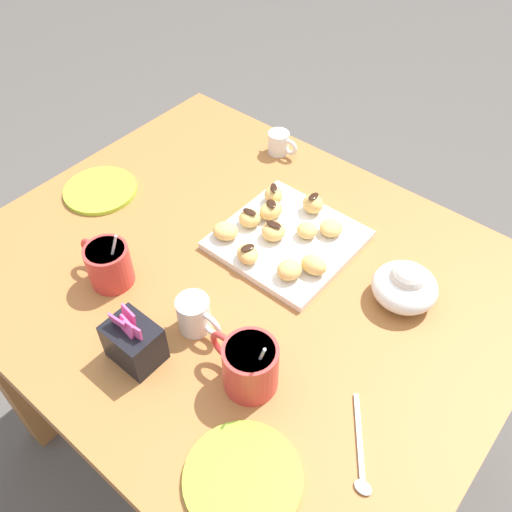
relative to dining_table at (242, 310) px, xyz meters
The scene contains 29 objects.
ground_plane 0.62m from the dining_table, ahead, with size 8.00×8.00×0.00m, color #514C47.
dining_table is the anchor object (origin of this frame).
pastry_plate_square 0.19m from the dining_table, 100.57° to the right, with size 0.26×0.26×0.02m, color silver.
coffee_mug_red_left 0.31m from the dining_table, 134.49° to the left, with size 0.13×0.09×0.15m.
coffee_mug_red_right 0.31m from the dining_table, 44.72° to the left, with size 0.12×0.08×0.13m.
cream_pitcher_white 0.23m from the dining_table, 99.74° to the left, with size 0.10×0.06×0.07m.
sugar_caddy 0.31m from the dining_table, 88.11° to the left, with size 0.09×0.07×0.11m.
ice_cream_bowl 0.36m from the dining_table, 152.90° to the right, with size 0.12×0.12×0.09m.
chocolate_sauce_pitcher 0.43m from the dining_table, 62.59° to the right, with size 0.09×0.05×0.06m.
saucer_lime_left 0.43m from the dining_table, 131.39° to the left, with size 0.18×0.18×0.01m, color #9EC633.
saucer_lime_right 0.43m from the dining_table, ahead, with size 0.16×0.16×0.01m, color #9EC633.
loose_spoon_near_saucer 0.44m from the dining_table, 156.63° to the left, with size 0.11×0.13×0.01m.
beignet_0 0.22m from the dining_table, 74.01° to the right, with size 0.04×0.05×0.04m, color #E5B260.
chocolate_drizzle_0 0.24m from the dining_table, 74.01° to the right, with size 0.03×0.02×0.01m, color black.
beignet_1 0.23m from the dining_table, 108.19° to the right, with size 0.04×0.04×0.03m, color #E5B260.
beignet_2 0.22m from the dining_table, 145.73° to the right, with size 0.04×0.05×0.04m, color #E5B260.
beignet_3 0.28m from the dining_table, 93.73° to the right, with size 0.04×0.05×0.04m, color #E5B260.
chocolate_drizzle_3 0.29m from the dining_table, 93.73° to the right, with size 0.03×0.02×0.01m, color black.
beignet_4 0.19m from the dining_table, 87.73° to the right, with size 0.05×0.05×0.03m, color #E5B260.
chocolate_drizzle_4 0.21m from the dining_table, 87.73° to the right, with size 0.03×0.02×0.01m, color black.
beignet_5 0.18m from the dining_table, 28.81° to the right, with size 0.05×0.05×0.03m, color #E5B260.
beignet_6 0.19m from the dining_table, 155.54° to the right, with size 0.05×0.05×0.03m, color #E5B260.
beignet_7 0.20m from the dining_table, 58.57° to the right, with size 0.05×0.05×0.03m, color #E5B260.
chocolate_drizzle_7 0.22m from the dining_table, 58.57° to the right, with size 0.03×0.02×0.01m, color black.
beignet_8 0.16m from the dining_table, 78.13° to the right, with size 0.04×0.05×0.03m, color #E5B260.
chocolate_drizzle_8 0.18m from the dining_table, 78.13° to the right, with size 0.03×0.02×0.01m, color black.
beignet_9 0.26m from the dining_table, 113.88° to the right, with size 0.05×0.05×0.03m, color #E5B260.
beignet_10 0.26m from the dining_table, 70.09° to the right, with size 0.04×0.04×0.04m, color #E5B260.
chocolate_drizzle_10 0.27m from the dining_table, 70.09° to the right, with size 0.03×0.01×0.01m, color black.
Camera 1 is at (-0.48, 0.53, 1.56)m, focal length 38.13 mm.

